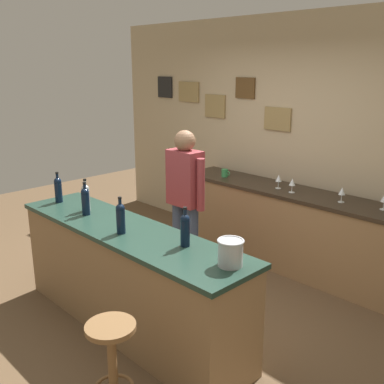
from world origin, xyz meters
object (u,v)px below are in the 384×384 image
object	(u,v)px
wine_glass_d	(384,199)
bartender	(185,197)
wine_glass_c	(342,192)
wine_glass_b	(292,183)
coffee_mug	(225,173)
bar_stool	(112,355)
wine_bottle_e	(185,229)
wine_bottle_a	(58,189)
wine_glass_a	(279,179)
wine_bottle_d	(121,217)
ice_bucket	(230,252)
wine_bottle_b	(86,197)
wine_bottle_c	(85,200)

from	to	relation	value
wine_glass_d	bartender	bearing A→B (deg)	-143.27
bartender	wine_glass_c	size ratio (longest dim) A/B	10.45
bartender	wine_glass_b	world-z (taller)	bartender
wine_glass_b	coffee_mug	xyz separation A→B (m)	(-0.98, 0.02, -0.06)
bar_stool	wine_bottle_e	bearing A→B (deg)	101.83
bartender	bar_stool	bearing A→B (deg)	-57.51
wine_bottle_a	wine_glass_b	distance (m)	2.43
wine_bottle_a	wine_glass_a	size ratio (longest dim) A/B	1.97
bartender	wine_bottle_a	size ratio (longest dim) A/B	5.29
wine_bottle_a	wine_bottle_d	bearing A→B (deg)	-3.47
ice_bucket	wine_bottle_a	bearing A→B (deg)	-177.43
wine_bottle_b	wine_glass_c	bearing A→B (deg)	52.98
wine_bottle_e	wine_bottle_a	bearing A→B (deg)	-176.04
wine_bottle_b	wine_glass_d	world-z (taller)	wine_bottle_b
wine_bottle_e	coffee_mug	xyz separation A→B (m)	(-1.27, 1.90, -0.11)
bar_stool	wine_bottle_e	xyz separation A→B (m)	(-0.17, 0.81, 0.60)
wine_bottle_a	wine_glass_a	xyz separation A→B (m)	(1.19, 2.03, -0.05)
wine_bottle_b	wine_glass_b	world-z (taller)	wine_bottle_b
ice_bucket	wine_bottle_d	bearing A→B (deg)	-170.79
wine_bottle_e	coffee_mug	size ratio (longest dim) A/B	2.45
wine_bottle_d	wine_glass_c	size ratio (longest dim) A/B	1.97
wine_bottle_a	ice_bucket	world-z (taller)	wine_bottle_a
wine_glass_c	wine_glass_d	world-z (taller)	same
bar_stool	wine_glass_a	world-z (taller)	wine_glass_a
wine_bottle_a	wine_bottle_c	bearing A→B (deg)	-1.95
coffee_mug	bar_stool	bearing A→B (deg)	-61.94
bar_stool	wine_glass_b	distance (m)	2.78
ice_bucket	wine_glass_c	distance (m)	1.96
ice_bucket	wine_glass_c	size ratio (longest dim) A/B	1.21
ice_bucket	wine_glass_b	size ratio (longest dim) A/B	1.21
bartender	bar_stool	distance (m)	2.02
wine_glass_c	wine_bottle_a	bearing A→B (deg)	-133.42
wine_bottle_b	wine_glass_a	size ratio (longest dim) A/B	1.97
wine_glass_c	wine_bottle_c	bearing A→B (deg)	-124.35
wine_glass_c	wine_bottle_d	bearing A→B (deg)	-110.88
wine_bottle_b	wine_bottle_e	distance (m)	1.26
wine_bottle_d	wine_glass_b	size ratio (longest dim) A/B	1.97
wine_bottle_b	bartender	bearing A→B (deg)	67.82
ice_bucket	wine_glass_d	distance (m)	2.02
wine_glass_a	wine_glass_b	world-z (taller)	same
wine_bottle_d	wine_glass_b	xyz separation A→B (m)	(0.26, 2.07, -0.05)
wine_bottle_e	wine_glass_d	world-z (taller)	wine_bottle_e
wine_bottle_d	wine_glass_c	xyz separation A→B (m)	(0.81, 2.12, -0.05)
wine_glass_a	wine_glass_b	xyz separation A→B (m)	(0.20, -0.04, 0.00)
bartender	wine_glass_b	size ratio (longest dim) A/B	10.45
wine_glass_c	ice_bucket	bearing A→B (deg)	-83.88
wine_bottle_d	wine_glass_d	size ratio (longest dim) A/B	1.97
wine_bottle_a	wine_bottle_b	world-z (taller)	same
wine_bottle_a	wine_glass_c	xyz separation A→B (m)	(1.94, 2.05, -0.05)
coffee_mug	wine_bottle_a	bearing A→B (deg)	-101.55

